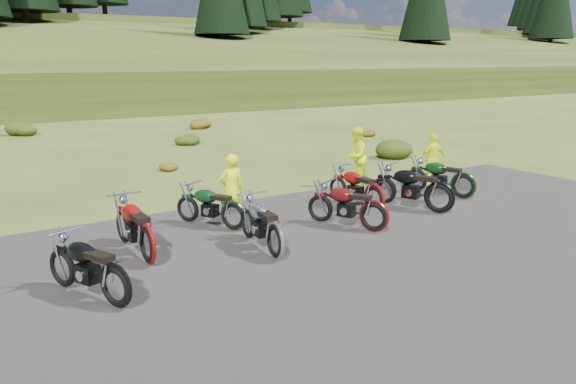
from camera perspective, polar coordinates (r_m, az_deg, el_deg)
ground at (r=12.25m, az=4.76°, el=-4.82°), size 300.00×300.00×0.00m
gravel_pad at (r=10.81m, az=11.17°, el=-7.56°), size 20.00×12.00×0.04m
hill_slope at (r=59.81m, az=-25.63°, el=8.47°), size 300.00×45.97×9.37m
shrub_3 at (r=31.58m, az=-25.33°, el=6.04°), size 1.56×1.56×0.92m
shrub_4 at (r=19.95m, az=-12.23°, el=2.74°), size 0.77×0.77×0.45m
shrub_5 at (r=25.85m, az=-10.26°, el=5.40°), size 1.03×1.03×0.61m
shrub_6 at (r=31.80m, az=-9.02°, el=7.06°), size 1.30×1.30×0.77m
shrub_7 at (r=22.68m, az=10.87°, el=4.66°), size 1.56×1.56×0.92m
shrub_8 at (r=28.55m, az=7.89°, el=6.07°), size 0.77×0.77×0.45m
motorcycle_0 at (r=9.36m, az=-16.93°, el=-11.31°), size 1.45×2.18×1.09m
motorcycle_1 at (r=11.04m, az=-13.94°, el=-7.25°), size 0.78×2.23×1.16m
motorcycle_2 at (r=12.81m, az=-5.53°, el=-4.01°), size 1.51×2.02×1.02m
motorcycle_3 at (r=11.00m, az=-1.29°, el=-6.92°), size 0.92×2.16×1.10m
motorcycle_4 at (r=12.79m, az=8.66°, el=-4.12°), size 1.50×2.15×1.08m
motorcycle_5 at (r=14.65m, az=15.01°, el=-2.18°), size 1.60×2.39×1.19m
motorcycle_6 at (r=14.39m, az=8.68°, el=-2.15°), size 0.81×2.11×1.09m
motorcycle_7 at (r=16.33m, az=17.28°, el=-0.73°), size 1.39×2.20×1.10m
person_middle at (r=13.03m, az=-5.78°, el=0.11°), size 0.62×0.41×1.68m
person_right_a at (r=17.09m, az=6.90°, el=3.48°), size 1.11×1.07×1.80m
person_right_b at (r=17.74m, az=14.48°, el=3.18°), size 0.98×0.51×1.59m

